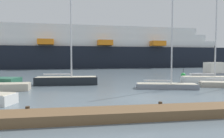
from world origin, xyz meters
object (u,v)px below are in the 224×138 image
object	(u,v)px
sailboat_3	(67,79)
channel_buoy_0	(183,75)
sailboat_0	(210,78)
fishing_boat_1	(215,73)
sailboat_4	(167,84)
cruise_ship	(47,49)

from	to	relation	value
sailboat_3	channel_buoy_0	xyz separation A→B (m)	(18.44, 6.33, -0.32)
sailboat_0	fishing_boat_1	xyz separation A→B (m)	(3.22, 3.62, 0.28)
sailboat_4	cruise_ship	xyz separation A→B (m)	(-18.60, 48.63, 5.44)
channel_buoy_0	sailboat_4	bearing A→B (deg)	-124.56
sailboat_0	sailboat_4	world-z (taller)	sailboat_0
sailboat_0	sailboat_4	xyz separation A→B (m)	(-7.93, -4.23, -0.13)
fishing_boat_1	sailboat_3	bearing A→B (deg)	-2.46
sailboat_0	fishing_boat_1	distance (m)	4.85
sailboat_3	cruise_ship	world-z (taller)	cruise_ship
cruise_ship	channel_buoy_0	bearing A→B (deg)	-58.06
sailboat_0	cruise_ship	distance (m)	52.00
sailboat_0	sailboat_3	distance (m)	18.59
fishing_boat_1	cruise_ship	distance (m)	50.73
sailboat_4	channel_buoy_0	world-z (taller)	sailboat_4
channel_buoy_0	fishing_boat_1	bearing A→B (deg)	-45.83
channel_buoy_0	cruise_ship	xyz separation A→B (m)	(-26.38, 37.33, 5.55)
sailboat_0	fishing_boat_1	world-z (taller)	sailboat_0
sailboat_3	sailboat_4	distance (m)	11.76
sailboat_4	channel_buoy_0	bearing A→B (deg)	69.52
fishing_boat_1	cruise_ship	size ratio (longest dim) A/B	0.06
sailboat_0	sailboat_3	bearing A→B (deg)	-170.46
sailboat_4	channel_buoy_0	distance (m)	13.73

